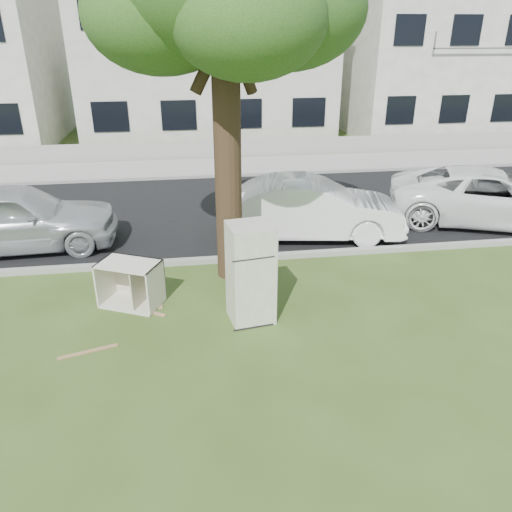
{
  "coord_description": "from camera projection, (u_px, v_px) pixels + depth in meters",
  "views": [
    {
      "loc": [
        -1.24,
        -7.88,
        4.87
      ],
      "look_at": [
        -0.01,
        0.6,
        0.95
      ],
      "focal_mm": 35.0,
      "sensor_mm": 36.0,
      "label": 1
    }
  ],
  "objects": [
    {
      "name": "low_wall",
      "position": [
        215.0,
        149.0,
        20.47
      ],
      "size": [
        120.0,
        0.15,
        0.7
      ],
      "primitive_type": "cube",
      "color": "gray",
      "rests_on": "ground"
    },
    {
      "name": "townhouse_center",
      "position": [
        205.0,
        55.0,
        23.48
      ],
      "size": [
        11.22,
        8.16,
        7.44
      ],
      "color": "silver",
      "rests_on": "ground"
    },
    {
      "name": "road",
      "position": [
        230.0,
        210.0,
        14.68
      ],
      "size": [
        120.0,
        7.0,
        0.01
      ],
      "primitive_type": "cube",
      "color": "black",
      "rests_on": "ground"
    },
    {
      "name": "plank_c",
      "position": [
        160.0,
        299.0,
        9.82
      ],
      "size": [
        0.13,
        0.75,
        0.02
      ],
      "primitive_type": "cube",
      "rotation": [
        0.0,
        0.0,
        1.63
      ],
      "color": "#9D7F57",
      "rests_on": "ground"
    },
    {
      "name": "car_center",
      "position": [
        310.0,
        209.0,
        12.49
      ],
      "size": [
        4.76,
        2.25,
        1.51
      ],
      "primitive_type": "imported",
      "rotation": [
        0.0,
        0.0,
        1.42
      ],
      "color": "white",
      "rests_on": "ground"
    },
    {
      "name": "cabinet",
      "position": [
        131.0,
        284.0,
        9.5
      ],
      "size": [
        1.31,
        1.11,
        0.88
      ],
      "primitive_type": "cube",
      "rotation": [
        0.0,
        0.0,
        -0.44
      ],
      "color": "silver",
      "rests_on": "ground"
    },
    {
      "name": "plank_b",
      "position": [
        146.0,
        311.0,
        9.41
      ],
      "size": [
        0.75,
        0.53,
        0.02
      ],
      "primitive_type": "cube",
      "rotation": [
        0.0,
        0.0,
        -0.57
      ],
      "color": "#A87757",
      "rests_on": "ground"
    },
    {
      "name": "kerb_far",
      "position": [
        221.0,
        177.0,
        17.88
      ],
      "size": [
        120.0,
        0.18,
        0.12
      ],
      "primitive_type": "cube",
      "color": "gray",
      "rests_on": "ground"
    },
    {
      "name": "car_right",
      "position": [
        490.0,
        197.0,
        13.45
      ],
      "size": [
        5.77,
        4.09,
        1.46
      ],
      "primitive_type": "imported",
      "rotation": [
        0.0,
        0.0,
        1.22
      ],
      "color": "white",
      "rests_on": "ground"
    },
    {
      "name": "townhouse_right",
      "position": [
        443.0,
        60.0,
        25.16
      ],
      "size": [
        10.2,
        8.16,
        6.84
      ],
      "color": "white",
      "rests_on": "ground"
    },
    {
      "name": "kerb_near",
      "position": [
        245.0,
        260.0,
        11.49
      ],
      "size": [
        120.0,
        0.18,
        0.12
      ],
      "primitive_type": "cube",
      "color": "gray",
      "rests_on": "ground"
    },
    {
      "name": "sidewalk",
      "position": [
        218.0,
        167.0,
        19.18
      ],
      "size": [
        120.0,
        2.8,
        0.01
      ],
      "primitive_type": "cube",
      "color": "gray",
      "rests_on": "ground"
    },
    {
      "name": "ground",
      "position": [
        261.0,
        315.0,
        9.28
      ],
      "size": [
        120.0,
        120.0,
        0.0
      ],
      "primitive_type": "plane",
      "color": "#364B1A"
    },
    {
      "name": "fridge",
      "position": [
        251.0,
        273.0,
        8.82
      ],
      "size": [
        0.86,
        0.81,
        1.84
      ],
      "primitive_type": "cube",
      "rotation": [
        0.0,
        0.0,
        0.15
      ],
      "color": "beige",
      "rests_on": "ground"
    },
    {
      "name": "car_left",
      "position": [
        14.0,
        217.0,
        11.78
      ],
      "size": [
        4.78,
        2.12,
        1.6
      ],
      "primitive_type": "imported",
      "rotation": [
        0.0,
        0.0,
        1.62
      ],
      "color": "#B1B3B9",
      "rests_on": "ground"
    },
    {
      "name": "plank_a",
      "position": [
        88.0,
        352.0,
        8.23
      ],
      "size": [
        0.95,
        0.35,
        0.02
      ],
      "primitive_type": "cube",
      "rotation": [
        0.0,
        0.0,
        0.28
      ],
      "color": "#957248",
      "rests_on": "ground"
    }
  ]
}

